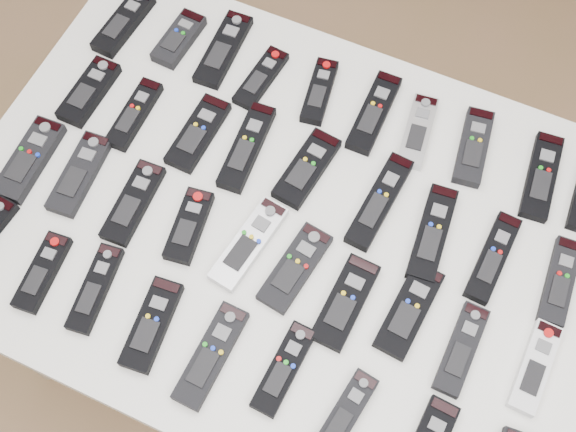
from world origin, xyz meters
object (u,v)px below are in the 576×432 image
at_px(remote_2, 223,49).
at_px(remote_25, 345,302).
at_px(remote_5, 374,113).
at_px(remote_17, 493,258).
at_px(remote_15, 380,201).
at_px(remote_19, 30,159).
at_px(remote_8, 541,176).
at_px(remote_22, 189,226).
at_px(remote_4, 319,91).
at_px(table, 288,233).
at_px(remote_10, 89,92).
at_px(remote_0, 124,23).
at_px(remote_1, 179,39).
at_px(remote_6, 418,131).
at_px(remote_16, 432,234).
at_px(remote_33, 211,355).
at_px(remote_20, 80,174).
at_px(remote_31, 95,288).
at_px(remote_21, 133,203).
at_px(remote_13, 247,147).
at_px(remote_27, 461,349).
at_px(remote_32, 152,324).
at_px(remote_18, 560,281).
at_px(remote_34, 284,369).
at_px(remote_11, 134,114).
at_px(remote_3, 261,78).
at_px(remote_30, 42,272).
at_px(remote_23, 249,244).
at_px(remote_7, 473,147).
at_px(remote_12, 198,133).
at_px(remote_26, 409,310).
at_px(remote_28, 535,367).
at_px(remote_35, 345,415).

xyz_separation_m(remote_2, remote_25, (0.45, -0.41, 0.00)).
height_order(remote_5, remote_17, remote_5).
distance_m(remote_15, remote_19, 0.69).
relative_size(remote_8, remote_22, 1.28).
xyz_separation_m(remote_4, remote_19, (-0.45, -0.38, 0.00)).
distance_m(table, remote_4, 0.30).
bearing_deg(table, remote_10, 169.50).
xyz_separation_m(remote_0, remote_19, (0.00, -0.37, 0.00)).
xyz_separation_m(remote_1, remote_6, (0.54, -0.01, 0.00)).
bearing_deg(remote_0, remote_16, -10.80).
bearing_deg(remote_33, remote_19, 160.16).
relative_size(remote_20, remote_22, 1.21).
bearing_deg(table, remote_31, -133.60).
bearing_deg(remote_21, remote_13, 51.23).
distance_m(remote_22, remote_27, 0.54).
bearing_deg(remote_6, remote_16, -70.24).
distance_m(remote_1, remote_32, 0.63).
bearing_deg(remote_18, remote_6, 147.75).
distance_m(remote_17, remote_34, 0.43).
bearing_deg(remote_17, remote_5, 150.45).
distance_m(remote_11, remote_20, 0.17).
bearing_deg(remote_2, remote_13, -55.33).
distance_m(remote_3, remote_27, 0.67).
height_order(remote_11, remote_32, remote_32).
height_order(remote_0, remote_30, remote_0).
height_order(remote_4, remote_18, remote_4).
bearing_deg(remote_20, remote_23, -4.17).
height_order(remote_7, remote_22, same).
distance_m(remote_13, remote_31, 0.40).
relative_size(remote_8, remote_12, 1.10).
bearing_deg(remote_1, remote_8, 3.06).
bearing_deg(remote_16, remote_11, 174.65).
xyz_separation_m(remote_7, remote_8, (0.14, -0.01, -0.00)).
bearing_deg(remote_13, remote_20, -149.28).
bearing_deg(remote_16, remote_8, 47.79).
xyz_separation_m(remote_26, remote_30, (-0.63, -0.21, 0.00)).
bearing_deg(table, remote_0, 151.82).
distance_m(remote_3, remote_13, 0.17).
bearing_deg(remote_28, remote_27, -168.01).
bearing_deg(remote_32, remote_1, 107.80).
distance_m(remote_27, remote_35, 0.23).
bearing_deg(remote_20, remote_35, -22.82).
relative_size(remote_4, remote_22, 1.04).
bearing_deg(remote_19, remote_32, -29.79).
relative_size(remote_11, remote_15, 0.80).
distance_m(remote_26, remote_27, 0.11).
relative_size(remote_12, remote_33, 0.91).
bearing_deg(remote_27, remote_21, -179.71).
xyz_separation_m(remote_1, remote_25, (0.55, -0.40, -0.00)).
bearing_deg(remote_7, remote_5, 173.91).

